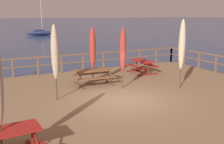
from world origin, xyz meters
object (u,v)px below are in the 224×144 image
at_px(patio_umbrella_tall_back_right, 123,50).
at_px(sailboat_distant, 41,33).
at_px(patio_umbrella_short_back, 93,48).
at_px(patio_umbrella_tall_front, 55,53).
at_px(patio_umbrella_tall_mid_right, 182,45).
at_px(picnic_table_back_right, 142,64).
at_px(picnic_table_front_left, 93,74).

xyz_separation_m(patio_umbrella_tall_back_right, sailboat_distant, (5.86, 43.76, -1.97)).
xyz_separation_m(patio_umbrella_short_back, sailboat_distant, (6.80, 42.35, -1.96)).
bearing_deg(patio_umbrella_short_back, sailboat_distant, 80.88).
distance_m(patio_umbrella_tall_front, patio_umbrella_tall_mid_right, 5.83).
bearing_deg(patio_umbrella_tall_mid_right, sailboat_distant, 85.68).
height_order(picnic_table_back_right, patio_umbrella_tall_mid_right, patio_umbrella_tall_mid_right).
distance_m(picnic_table_front_left, patio_umbrella_tall_mid_right, 4.52).
bearing_deg(picnic_table_back_right, patio_umbrella_tall_back_right, -137.81).
bearing_deg(picnic_table_front_left, patio_umbrella_tall_back_right, -54.59).
xyz_separation_m(picnic_table_front_left, patio_umbrella_tall_back_right, (0.94, -1.33, 1.29)).
height_order(patio_umbrella_tall_mid_right, sailboat_distant, sailboat_distant).
xyz_separation_m(patio_umbrella_tall_front, sailboat_distant, (9.14, 44.02, -2.09)).
distance_m(patio_umbrella_short_back, patio_umbrella_tall_back_right, 1.69).
bearing_deg(picnic_table_front_left, sailboat_distant, 80.89).
xyz_separation_m(picnic_table_back_right, patio_umbrella_tall_mid_right, (-0.30, -3.73, 1.53)).
relative_size(picnic_table_back_right, sailboat_distant, 0.22).
bearing_deg(patio_umbrella_tall_front, patio_umbrella_tall_mid_right, -9.54).
relative_size(picnic_table_back_right, picnic_table_front_left, 0.85).
height_order(picnic_table_back_right, patio_umbrella_short_back, patio_umbrella_short_back).
height_order(picnic_table_front_left, patio_umbrella_short_back, patio_umbrella_short_back).
height_order(patio_umbrella_tall_front, patio_umbrella_short_back, patio_umbrella_tall_front).
bearing_deg(patio_umbrella_tall_mid_right, patio_umbrella_short_back, 142.29).
height_order(patio_umbrella_short_back, sailboat_distant, sailboat_distant).
height_order(picnic_table_front_left, patio_umbrella_tall_front, patio_umbrella_tall_front).
xyz_separation_m(patio_umbrella_tall_mid_right, sailboat_distant, (3.40, 44.98, -2.20)).
xyz_separation_m(picnic_table_back_right, sailboat_distant, (3.09, 41.25, -0.67)).
xyz_separation_m(patio_umbrella_short_back, patio_umbrella_tall_mid_right, (3.40, -2.63, 0.24)).
relative_size(picnic_table_front_left, patio_umbrella_tall_back_right, 0.68).
distance_m(patio_umbrella_tall_back_right, sailboat_distant, 44.19).
height_order(picnic_table_front_left, patio_umbrella_tall_mid_right, patio_umbrella_tall_mid_right).
bearing_deg(picnic_table_front_left, patio_umbrella_short_back, 85.06).
distance_m(picnic_table_back_right, patio_umbrella_tall_front, 6.81).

